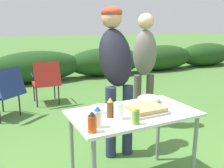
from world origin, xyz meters
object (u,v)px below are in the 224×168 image
folding_table (133,120)px  relish_jar (136,116)px  hot_sauce_bottle (92,122)px  camp_chair_green_behind_table (4,91)px  plate_stack (102,109)px  beer_bottle (110,108)px  mixing_bowl (149,98)px  food_tray (146,109)px  camp_chair_near_hedge (46,80)px  paper_cup_stack (119,111)px  standing_person_in_dark_puffer (145,60)px  standing_person_in_gray_fleece (116,64)px  mayo_bottle (98,117)px

folding_table → relish_jar: (-0.13, -0.25, 0.14)m
hot_sauce_bottle → camp_chair_green_behind_table: hot_sauce_bottle is taller
plate_stack → beer_bottle: beer_bottle is taller
folding_table → mixing_bowl: bearing=31.9°
food_tray → camp_chair_near_hedge: 2.89m
paper_cup_stack → standing_person_in_dark_puffer: (1.05, 1.22, 0.19)m
beer_bottle → standing_person_in_gray_fleece: 0.86m
folding_table → camp_chair_green_behind_table: size_ratio=1.32×
standing_person_in_gray_fleece → paper_cup_stack: bearing=-109.3°
mayo_bottle → camp_chair_near_hedge: size_ratio=0.20×
mayo_bottle → folding_table: bearing=22.1°
paper_cup_stack → hot_sauce_bottle: (-0.29, -0.14, 0.01)m
plate_stack → mixing_bowl: bearing=1.4°
relish_jar → standing_person_in_gray_fleece: (0.30, 0.93, 0.25)m
standing_person_in_dark_puffer → folding_table: bearing=-108.5°
folding_table → standing_person_in_gray_fleece: size_ratio=0.65×
paper_cup_stack → standing_person_in_dark_puffer: standing_person_in_dark_puffer is taller
hot_sauce_bottle → relish_jar: bearing=-2.4°
camp_chair_green_behind_table → food_tray: bearing=-104.7°
standing_person_in_gray_fleece → standing_person_in_dark_puffer: size_ratio=1.03×
mixing_bowl → beer_bottle: bearing=-158.7°
mixing_bowl → standing_person_in_dark_puffer: standing_person_in_dark_puffer is taller
standing_person_in_dark_puffer → hot_sauce_bottle: bearing=-115.9°
mixing_bowl → camp_chair_green_behind_table: (-1.22, 2.20, -0.31)m
standing_person_in_dark_puffer → plate_stack: bearing=-119.7°
food_tray → plate_stack: (-0.33, 0.22, -0.01)m
folding_table → standing_person_in_gray_fleece: standing_person_in_gray_fleece is taller
food_tray → standing_person_in_dark_puffer: size_ratio=0.20×
paper_cup_stack → relish_jar: 0.17m
plate_stack → relish_jar: relish_jar is taller
paper_cup_stack → standing_person_in_dark_puffer: bearing=49.1°
paper_cup_stack → relish_jar: (0.06, -0.16, -0.00)m
mixing_bowl → plate_stack: bearing=-178.6°
beer_bottle → standing_person_in_dark_puffer: (1.10, 1.16, 0.17)m
mayo_bottle → paper_cup_stack: bearing=20.0°
folding_table → camp_chair_near_hedge: 2.83m
hot_sauce_bottle → camp_chair_near_hedge: 3.08m
folding_table → mixing_bowl: 0.36m
beer_bottle → camp_chair_near_hedge: bearing=88.7°
mayo_bottle → hot_sauce_bottle: 0.09m
relish_jar → camp_chair_green_behind_table: size_ratio=0.16×
mixing_bowl → paper_cup_stack: 0.55m
folding_table → mixing_bowl: mixing_bowl is taller
camp_chair_green_behind_table → camp_chair_near_hedge: size_ratio=1.00×
standing_person_in_gray_fleece → camp_chair_near_hedge: (-0.35, 2.13, -0.59)m
folding_table → relish_jar: bearing=-117.5°
standing_person_in_gray_fleece → hot_sauce_bottle: bearing=-119.6°
folding_table → food_tray: bearing=-27.0°
standing_person_in_gray_fleece → folding_table: bearing=-98.3°
plate_stack → camp_chair_near_hedge: camp_chair_near_hedge is taller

